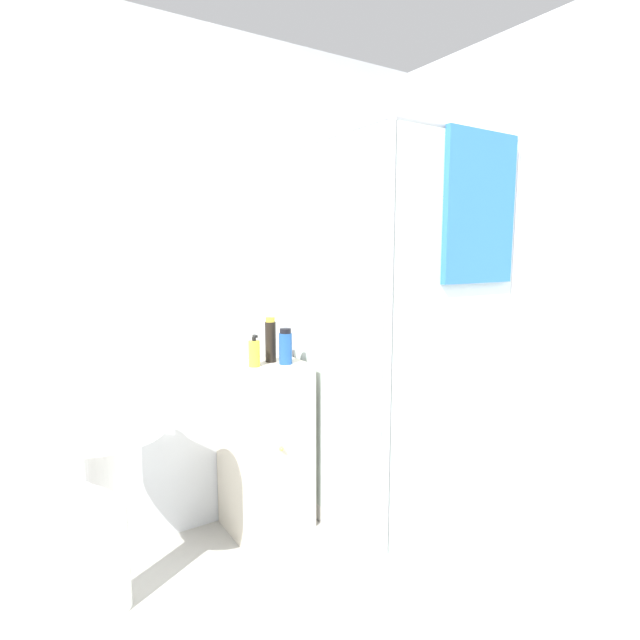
# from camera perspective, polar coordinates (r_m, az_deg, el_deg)

# --- Properties ---
(wall_back) EXTENTS (6.40, 0.06, 2.50)m
(wall_back) POSITION_cam_1_polar(r_m,az_deg,el_deg) (2.49, -21.03, 3.13)
(wall_back) COLOR silver
(wall_back) RESTS_ON ground_plane
(shower_enclosure) EXTENTS (0.83, 0.86, 1.98)m
(shower_enclosure) POSITION_cam_1_polar(r_m,az_deg,el_deg) (2.69, 9.01, -10.41)
(shower_enclosure) COLOR white
(shower_enclosure) RESTS_ON ground_plane
(vanity_cabinet) EXTENTS (0.41, 0.35, 0.87)m
(vanity_cabinet) POSITION_cam_1_polar(r_m,az_deg,el_deg) (2.68, -6.22, -14.11)
(vanity_cabinet) COLOR beige
(vanity_cabinet) RESTS_ON ground_plane
(sink) EXTENTS (0.48, 0.48, 1.02)m
(sink) POSITION_cam_1_polar(r_m,az_deg,el_deg) (2.16, -23.48, -13.37)
(sink) COLOR white
(sink) RESTS_ON ground_plane
(soap_dispenser) EXTENTS (0.06, 0.06, 0.16)m
(soap_dispenser) POSITION_cam_1_polar(r_m,az_deg,el_deg) (2.49, -7.53, -3.79)
(soap_dispenser) COLOR yellow
(soap_dispenser) RESTS_ON vanity_cabinet
(shampoo_bottle_tall_black) EXTENTS (0.05, 0.05, 0.23)m
(shampoo_bottle_tall_black) POSITION_cam_1_polar(r_m,az_deg,el_deg) (2.58, -5.68, -2.32)
(shampoo_bottle_tall_black) COLOR black
(shampoo_bottle_tall_black) RESTS_ON vanity_cabinet
(shampoo_bottle_blue) EXTENTS (0.07, 0.07, 0.18)m
(shampoo_bottle_blue) POSITION_cam_1_polar(r_m,az_deg,el_deg) (2.53, -3.96, -3.09)
(shampoo_bottle_blue) COLOR #1E4C93
(shampoo_bottle_blue) RESTS_ON vanity_cabinet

